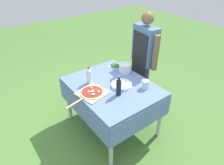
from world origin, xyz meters
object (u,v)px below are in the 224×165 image
Objects in this scene: pizza_on_peel at (91,93)px; water_bottle at (89,76)px; herb_container at (115,65)px; person_cook at (144,55)px; plate_stack at (121,85)px; prep_table at (112,91)px; oil_bottle at (119,87)px; mixing_tub at (125,68)px; sauce_jar at (145,85)px.

water_bottle is (-0.22, 0.11, 0.10)m from pizza_on_peel.
water_bottle is at bearing -73.95° from herb_container.
person_cook reaches higher than water_bottle.
water_bottle is at bearing -136.12° from plate_stack.
prep_table is 4.40× the size of plate_stack.
prep_table is at bearing 110.55° from person_cook.
prep_table is 4.56× the size of oil_bottle.
person_cook is 0.46m from herb_container.
pizza_on_peel is 3.31× the size of mixing_tub.
plate_stack is at bearing -29.25° from herb_container.
water_bottle is 2.19× the size of sauce_jar.
mixing_tub is (-0.17, 0.36, 0.15)m from prep_table.
oil_bottle is at bearing 123.41° from person_cook.
herb_container is at bearing 106.05° from water_bottle.
water_bottle is at bearing -94.59° from mixing_tub.
mixing_tub is at bearing 172.01° from sauce_jar.
pizza_on_peel is 0.68m from sauce_jar.
mixing_tub is at bearing 85.41° from water_bottle.
mixing_tub is at bearing 133.25° from plate_stack.
person_cook is 5.61× the size of plate_stack.
sauce_jar reaches higher than prep_table.
mixing_tub reaches higher than prep_table.
oil_bottle reaches higher than mixing_tub.
herb_container is (-0.16, 0.55, -0.09)m from water_bottle.
sauce_jar is at bearing -7.99° from mixing_tub.
mixing_tub is 0.38m from plate_stack.
plate_stack is at bearing 119.20° from person_cook.
person_cook is at bearing 86.65° from water_bottle.
water_bottle reaches higher than mixing_tub.
prep_table is at bearing 164.19° from oil_bottle.
person_cook reaches higher than pizza_on_peel.
sauce_jar is at bearing 145.38° from person_cook.
oil_bottle reaches higher than pizza_on_peel.
pizza_on_peel is at bearing -75.59° from mixing_tub.
prep_table is 5.21× the size of herb_container.
plate_stack is at bearing 65.73° from pizza_on_peel.
water_bottle is 0.57m from mixing_tub.
prep_table is 0.78× the size of person_cook.
person_cook is 2.60× the size of pizza_on_peel.
pizza_on_peel reaches higher than plate_stack.
prep_table is 0.29m from oil_bottle.
pizza_on_peel is at bearing -60.22° from herb_container.
oil_bottle is 0.21m from plate_stack.
sauce_jar is (0.30, 0.30, 0.14)m from prep_table.
prep_table is 2.04× the size of pizza_on_peel.
herb_container is 2.09× the size of sauce_jar.
person_cook reaches higher than sauce_jar.
sauce_jar is at bearing 44.32° from prep_table.
pizza_on_peel is 0.70m from mixing_tub.
mixing_tub is at bearing 132.44° from oil_bottle.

